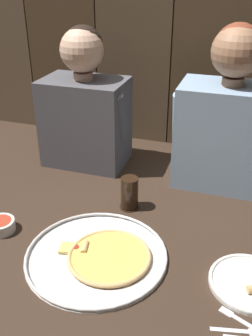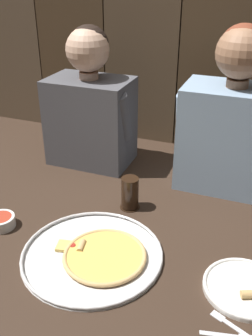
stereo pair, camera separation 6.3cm
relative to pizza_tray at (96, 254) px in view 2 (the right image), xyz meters
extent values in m
plane|color=#332319|center=(0.00, 0.16, -0.01)|extent=(3.20, 3.20, 0.00)
cylinder|color=silver|center=(-0.01, 0.00, -0.01)|extent=(0.44, 0.44, 0.01)
torus|color=silver|center=(-0.01, 0.00, 0.00)|extent=(0.44, 0.44, 0.01)
cylinder|color=#B23823|center=(0.03, 0.00, 0.00)|extent=(0.25, 0.25, 0.00)
cylinder|color=#EABC56|center=(0.03, 0.00, 0.00)|extent=(0.24, 0.24, 0.01)
torus|color=tan|center=(0.03, 0.00, 0.00)|extent=(0.26, 0.26, 0.01)
cube|color=#EFC660|center=(-0.10, 0.00, 0.00)|extent=(0.09, 0.07, 0.01)
cylinder|color=tan|center=(-0.06, 0.01, 0.01)|extent=(0.03, 0.05, 0.02)
cylinder|color=#A3281E|center=(-0.08, 0.01, 0.01)|extent=(0.02, 0.02, 0.00)
cylinder|color=white|center=(0.44, 0.03, 0.00)|extent=(0.23, 0.23, 0.01)
torus|color=white|center=(0.44, 0.03, 0.00)|extent=(0.23, 0.23, 0.01)
cylinder|color=black|center=(0.00, 0.29, -0.01)|extent=(0.07, 0.07, 0.01)
cylinder|color=black|center=(0.00, 0.29, 0.06)|extent=(0.06, 0.06, 0.12)
cylinder|color=white|center=(-0.37, 0.02, 0.01)|extent=(0.10, 0.10, 0.04)
cylinder|color=#B23823|center=(-0.37, 0.02, 0.02)|extent=(0.08, 0.08, 0.02)
cube|color=silver|center=(0.45, -0.12, -0.01)|extent=(0.09, 0.05, 0.01)
cube|color=silver|center=(0.39, -0.09, -0.01)|extent=(0.04, 0.03, 0.01)
cube|color=silver|center=(0.40, -0.15, -0.01)|extent=(0.10, 0.03, 0.01)
cube|color=#4C4C51|center=(-0.30, 0.59, 0.18)|extent=(0.35, 0.24, 0.38)
cylinder|color=#DBAD8E|center=(-0.30, 0.59, 0.38)|extent=(0.08, 0.08, 0.03)
sphere|color=#DBAD8E|center=(-0.30, 0.59, 0.49)|extent=(0.18, 0.18, 0.18)
sphere|color=black|center=(-0.30, 0.61, 0.50)|extent=(0.16, 0.16, 0.16)
cylinder|color=#4C4C51|center=(-0.45, 0.55, 0.24)|extent=(0.08, 0.12, 0.22)
cylinder|color=#4C4C51|center=(-0.14, 0.55, 0.24)|extent=(0.08, 0.13, 0.22)
cube|color=#849EB7|center=(0.30, 0.59, 0.19)|extent=(0.38, 0.24, 0.41)
cylinder|color=#9E7051|center=(0.30, 0.59, 0.41)|extent=(0.08, 0.08, 0.03)
sphere|color=#9E7051|center=(0.30, 0.59, 0.52)|extent=(0.18, 0.18, 0.18)
sphere|color=brown|center=(0.30, 0.61, 0.53)|extent=(0.17, 0.17, 0.17)
cylinder|color=#849EB7|center=(0.13, 0.55, 0.25)|extent=(0.08, 0.12, 0.23)
cube|color=brown|center=(-0.92, 0.92, 0.63)|extent=(0.36, 0.03, 1.27)
cube|color=#412F1E|center=(-0.55, 0.92, 0.63)|extent=(0.36, 0.03, 1.27)
cube|color=#4A3827|center=(-0.18, 0.92, 0.63)|extent=(0.36, 0.03, 1.27)
cube|color=#43311F|center=(0.18, 0.92, 0.63)|extent=(0.36, 0.03, 1.27)
camera|label=1|loc=(0.36, -0.85, 0.80)|focal=41.17mm
camera|label=2|loc=(0.42, -0.82, 0.80)|focal=41.17mm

